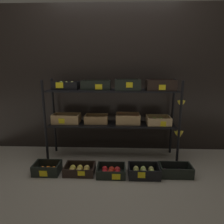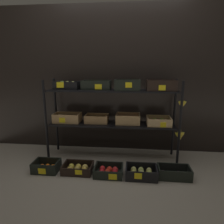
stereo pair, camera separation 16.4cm
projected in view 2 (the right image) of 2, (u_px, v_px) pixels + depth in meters
name	position (u px, v px, depth m)	size (l,w,h in m)	color
ground_plane	(112.00, 157.00, 2.78)	(10.00, 10.00, 0.00)	gray
storefront_wall	(115.00, 81.00, 2.90)	(4.12, 0.12, 2.10)	black
display_rack	(112.00, 106.00, 2.62)	(1.84, 0.39, 1.09)	black
crate_ground_tangerine	(46.00, 167.00, 2.39)	(0.31, 0.23, 0.13)	black
crate_ground_apple_gold	(78.00, 169.00, 2.37)	(0.36, 0.25, 0.10)	black
crate_ground_apple_red	(109.00, 171.00, 2.31)	(0.34, 0.26, 0.11)	black
crate_ground_pear	(141.00, 173.00, 2.26)	(0.36, 0.25, 0.13)	black
crate_ground_plum	(174.00, 174.00, 2.25)	(0.37, 0.21, 0.13)	black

